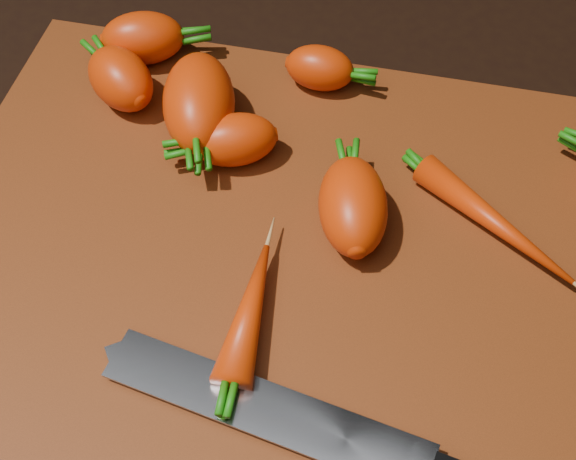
# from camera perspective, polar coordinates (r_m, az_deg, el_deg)

# --- Properties ---
(ground) EXTENTS (2.00, 2.00, 0.01)m
(ground) POSITION_cam_1_polar(r_m,az_deg,el_deg) (0.56, -0.22, -2.94)
(ground) COLOR black
(cutting_board) EXTENTS (0.50, 0.40, 0.01)m
(cutting_board) POSITION_cam_1_polar(r_m,az_deg,el_deg) (0.55, -0.23, -2.31)
(cutting_board) COLOR #873812
(cutting_board) RESTS_ON ground
(carrot_0) EXTENTS (0.08, 0.06, 0.04)m
(carrot_0) POSITION_cam_1_polar(r_m,az_deg,el_deg) (0.67, -10.28, 13.28)
(carrot_0) COLOR red
(carrot_0) RESTS_ON cutting_board
(carrot_1) EXTENTS (0.08, 0.08, 0.04)m
(carrot_1) POSITION_cam_1_polar(r_m,az_deg,el_deg) (0.64, -11.82, 10.49)
(carrot_1) COLOR red
(carrot_1) RESTS_ON cutting_board
(carrot_2) EXTENTS (0.08, 0.10, 0.05)m
(carrot_2) POSITION_cam_1_polar(r_m,az_deg,el_deg) (0.60, -6.36, 9.00)
(carrot_2) COLOR red
(carrot_2) RESTS_ON cutting_board
(carrot_3) EXTENTS (0.06, 0.09, 0.05)m
(carrot_3) POSITION_cam_1_polar(r_m,az_deg,el_deg) (0.54, 4.64, 1.71)
(carrot_3) COLOR red
(carrot_3) RESTS_ON cutting_board
(carrot_4) EXTENTS (0.07, 0.06, 0.04)m
(carrot_4) POSITION_cam_1_polar(r_m,az_deg,el_deg) (0.59, -3.79, 6.42)
(carrot_4) COLOR red
(carrot_4) RESTS_ON cutting_board
(carrot_5) EXTENTS (0.06, 0.04, 0.04)m
(carrot_5) POSITION_cam_1_polar(r_m,az_deg,el_deg) (0.64, 2.27, 11.44)
(carrot_5) COLOR red
(carrot_5) RESTS_ON cutting_board
(carrot_7) EXTENTS (0.12, 0.10, 0.02)m
(carrot_7) POSITION_cam_1_polar(r_m,az_deg,el_deg) (0.56, 14.48, 0.53)
(carrot_7) COLOR red
(carrot_7) RESTS_ON cutting_board
(carrot_8) EXTENTS (0.03, 0.10, 0.03)m
(carrot_8) POSITION_cam_1_polar(r_m,az_deg,el_deg) (0.51, -2.73, -5.79)
(carrot_8) COLOR red
(carrot_8) RESTS_ON cutting_board
(knife) EXTENTS (0.31, 0.08, 0.02)m
(knife) POSITION_cam_1_polar(r_m,az_deg,el_deg) (0.48, -0.13, -13.17)
(knife) COLOR gray
(knife) RESTS_ON cutting_board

